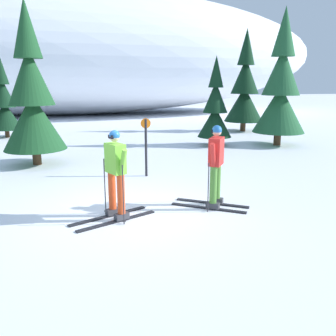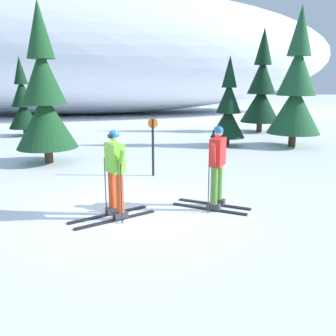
{
  "view_description": "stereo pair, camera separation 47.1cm",
  "coord_description": "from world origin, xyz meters",
  "px_view_note": "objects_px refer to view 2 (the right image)",
  "views": [
    {
      "loc": [
        -0.69,
        -7.23,
        2.68
      ],
      "look_at": [
        0.85,
        -0.22,
        0.95
      ],
      "focal_mm": 38.94,
      "sensor_mm": 36.0,
      "label": 1
    },
    {
      "loc": [
        -0.23,
        -7.31,
        2.68
      ],
      "look_at": [
        0.85,
        -0.22,
        0.95
      ],
      "focal_mm": 38.94,
      "sensor_mm": 36.0,
      "label": 2
    }
  ],
  "objects_px": {
    "pine_tree_right": "(296,90)",
    "trail_marker_post": "(153,144)",
    "pine_tree_left": "(23,103)",
    "pine_tree_far_right": "(261,90)",
    "pine_tree_center_right": "(228,109)",
    "pine_tree_center_left": "(44,98)",
    "skier_lime_jacket": "(115,172)",
    "skier_red_jacket": "(217,165)"
  },
  "relations": [
    {
      "from": "pine_tree_right",
      "to": "trail_marker_post",
      "type": "distance_m",
      "value": 7.5
    },
    {
      "from": "pine_tree_left",
      "to": "pine_tree_far_right",
      "type": "bearing_deg",
      "value": -1.69
    },
    {
      "from": "pine_tree_left",
      "to": "pine_tree_right",
      "type": "relative_size",
      "value": 0.69
    },
    {
      "from": "pine_tree_left",
      "to": "trail_marker_post",
      "type": "distance_m",
      "value": 10.28
    },
    {
      "from": "pine_tree_left",
      "to": "pine_tree_right",
      "type": "bearing_deg",
      "value": -22.43
    },
    {
      "from": "pine_tree_center_right",
      "to": "trail_marker_post",
      "type": "distance_m",
      "value": 5.74
    },
    {
      "from": "pine_tree_center_left",
      "to": "pine_tree_right",
      "type": "bearing_deg",
      "value": 10.06
    },
    {
      "from": "skier_lime_jacket",
      "to": "pine_tree_center_left",
      "type": "distance_m",
      "value": 5.9
    },
    {
      "from": "pine_tree_far_right",
      "to": "trail_marker_post",
      "type": "relative_size",
      "value": 3.2
    },
    {
      "from": "pine_tree_center_right",
      "to": "pine_tree_far_right",
      "type": "bearing_deg",
      "value": 52.46
    },
    {
      "from": "skier_red_jacket",
      "to": "skier_lime_jacket",
      "type": "bearing_deg",
      "value": -174.05
    },
    {
      "from": "pine_tree_right",
      "to": "pine_tree_left",
      "type": "bearing_deg",
      "value": 157.57
    },
    {
      "from": "skier_lime_jacket",
      "to": "pine_tree_far_right",
      "type": "bearing_deg",
      "value": 56.07
    },
    {
      "from": "pine_tree_right",
      "to": "trail_marker_post",
      "type": "relative_size",
      "value": 3.34
    },
    {
      "from": "skier_lime_jacket",
      "to": "pine_tree_right",
      "type": "relative_size",
      "value": 0.32
    },
    {
      "from": "skier_lime_jacket",
      "to": "pine_tree_center_left",
      "type": "relative_size",
      "value": 0.35
    },
    {
      "from": "pine_tree_left",
      "to": "pine_tree_center_right",
      "type": "distance_m",
      "value": 10.0
    },
    {
      "from": "pine_tree_center_right",
      "to": "pine_tree_right",
      "type": "bearing_deg",
      "value": -10.98
    },
    {
      "from": "skier_lime_jacket",
      "to": "skier_red_jacket",
      "type": "xyz_separation_m",
      "value": [
        2.13,
        0.22,
        0.01
      ]
    },
    {
      "from": "pine_tree_left",
      "to": "pine_tree_center_right",
      "type": "height_order",
      "value": "pine_tree_left"
    },
    {
      "from": "skier_lime_jacket",
      "to": "pine_tree_right",
      "type": "xyz_separation_m",
      "value": [
        7.34,
        7.05,
        1.39
      ]
    },
    {
      "from": "skier_lime_jacket",
      "to": "skier_red_jacket",
      "type": "bearing_deg",
      "value": 5.95
    },
    {
      "from": "pine_tree_center_left",
      "to": "pine_tree_far_right",
      "type": "bearing_deg",
      "value": 31.83
    },
    {
      "from": "skier_red_jacket",
      "to": "pine_tree_center_right",
      "type": "xyz_separation_m",
      "value": [
        2.58,
        7.34,
        0.59
      ]
    },
    {
      "from": "pine_tree_right",
      "to": "trail_marker_post",
      "type": "xyz_separation_m",
      "value": [
        -6.25,
        -3.91,
        -1.39
      ]
    },
    {
      "from": "skier_lime_jacket",
      "to": "trail_marker_post",
      "type": "bearing_deg",
      "value": 70.75
    },
    {
      "from": "skier_red_jacket",
      "to": "pine_tree_right",
      "type": "xyz_separation_m",
      "value": [
        5.22,
        6.83,
        1.38
      ]
    },
    {
      "from": "pine_tree_left",
      "to": "pine_tree_center_left",
      "type": "height_order",
      "value": "pine_tree_center_left"
    },
    {
      "from": "skier_lime_jacket",
      "to": "skier_red_jacket",
      "type": "distance_m",
      "value": 2.14
    },
    {
      "from": "skier_lime_jacket",
      "to": "pine_tree_center_left",
      "type": "xyz_separation_m",
      "value": [
        -2.16,
        5.36,
        1.2
      ]
    },
    {
      "from": "skier_lime_jacket",
      "to": "trail_marker_post",
      "type": "relative_size",
      "value": 1.07
    },
    {
      "from": "pine_tree_left",
      "to": "trail_marker_post",
      "type": "bearing_deg",
      "value": -58.16
    },
    {
      "from": "trail_marker_post",
      "to": "skier_lime_jacket",
      "type": "bearing_deg",
      "value": -109.25
    },
    {
      "from": "skier_lime_jacket",
      "to": "pine_tree_center_right",
      "type": "xyz_separation_m",
      "value": [
        4.71,
        7.56,
        0.6
      ]
    },
    {
      "from": "pine_tree_center_right",
      "to": "pine_tree_center_left",
      "type": "bearing_deg",
      "value": -162.25
    },
    {
      "from": "pine_tree_center_left",
      "to": "pine_tree_center_right",
      "type": "relative_size",
      "value": 1.39
    },
    {
      "from": "pine_tree_left",
      "to": "pine_tree_center_right",
      "type": "relative_size",
      "value": 1.04
    },
    {
      "from": "pine_tree_center_left",
      "to": "pine_tree_center_right",
      "type": "xyz_separation_m",
      "value": [
        6.86,
        2.2,
        -0.6
      ]
    },
    {
      "from": "pine_tree_far_right",
      "to": "skier_red_jacket",
      "type": "bearing_deg",
      "value": -116.45
    },
    {
      "from": "skier_lime_jacket",
      "to": "pine_tree_left",
      "type": "bearing_deg",
      "value": 109.99
    },
    {
      "from": "skier_lime_jacket",
      "to": "skier_red_jacket",
      "type": "height_order",
      "value": "skier_red_jacket"
    },
    {
      "from": "pine_tree_center_left",
      "to": "pine_tree_right",
      "type": "relative_size",
      "value": 0.92
    }
  ]
}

